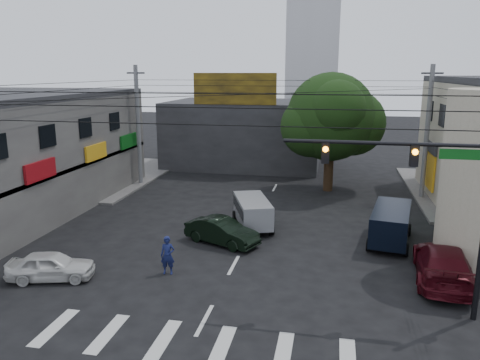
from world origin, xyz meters
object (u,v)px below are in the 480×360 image
(dark_sedan, at_px, (222,231))
(navy_van, at_px, (391,226))
(maroon_sedan, at_px, (443,263))
(silver_minivan, at_px, (252,213))
(traffic_gantry, at_px, (437,187))
(white_compact, at_px, (51,266))
(utility_pole_far_right, at_px, (427,133))
(traffic_officer, at_px, (168,255))
(utility_pole_far_left, at_px, (138,126))
(street_tree, at_px, (331,117))

(dark_sedan, relative_size, navy_van, 0.87)
(maroon_sedan, height_order, silver_minivan, silver_minivan)
(traffic_gantry, distance_m, navy_van, 8.42)
(white_compact, xyz_separation_m, maroon_sedan, (16.39, 3.18, 0.17))
(dark_sedan, height_order, white_compact, dark_sedan)
(utility_pole_far_right, relative_size, white_compact, 2.38)
(navy_van, height_order, traffic_officer, navy_van)
(traffic_gantry, bearing_deg, utility_pole_far_left, 137.14)
(street_tree, relative_size, utility_pole_far_right, 0.95)
(dark_sedan, height_order, navy_van, navy_van)
(utility_pole_far_left, distance_m, silver_minivan, 14.02)
(white_compact, relative_size, traffic_officer, 2.25)
(traffic_officer, bearing_deg, street_tree, 60.45)
(silver_minivan, xyz_separation_m, navy_van, (7.43, -0.97, 0.08))
(utility_pole_far_left, xyz_separation_m, maroon_sedan, (19.54, -13.82, -3.81))
(traffic_gantry, distance_m, dark_sedan, 11.40)
(white_compact, bearing_deg, silver_minivan, -55.96)
(silver_minivan, distance_m, navy_van, 7.49)
(street_tree, distance_m, maroon_sedan, 16.34)
(traffic_gantry, xyz_separation_m, dark_sedan, (-9.01, 5.62, -4.17))
(traffic_officer, bearing_deg, traffic_gantry, -15.94)
(dark_sedan, height_order, silver_minivan, silver_minivan)
(utility_pole_far_left, relative_size, silver_minivan, 2.16)
(traffic_gantry, distance_m, utility_pole_far_left, 25.00)
(white_compact, bearing_deg, traffic_gantry, -105.11)
(utility_pole_far_right, distance_m, maroon_sedan, 14.41)
(dark_sedan, height_order, maroon_sedan, maroon_sedan)
(dark_sedan, bearing_deg, street_tree, 0.94)
(traffic_gantry, height_order, white_compact, traffic_gantry)
(utility_pole_far_right, height_order, navy_van, utility_pole_far_right)
(utility_pole_far_right, height_order, maroon_sedan, utility_pole_far_right)
(traffic_gantry, bearing_deg, maroon_sedan, 69.05)
(utility_pole_far_right, relative_size, dark_sedan, 2.17)
(navy_van, bearing_deg, traffic_officer, 130.68)
(street_tree, bearing_deg, utility_pole_far_left, -176.05)
(utility_pole_far_right, height_order, silver_minivan, utility_pole_far_right)
(street_tree, bearing_deg, silver_minivan, -112.98)
(navy_van, xyz_separation_m, traffic_officer, (-10.01, -5.91, -0.07))
(utility_pole_far_left, height_order, utility_pole_far_right, same)
(street_tree, relative_size, dark_sedan, 2.05)
(street_tree, relative_size, silver_minivan, 2.05)
(navy_van, distance_m, traffic_officer, 11.62)
(dark_sedan, distance_m, navy_van, 8.74)
(utility_pole_far_left, bearing_deg, dark_sedan, -50.71)
(traffic_gantry, height_order, utility_pole_far_left, utility_pole_far_left)
(street_tree, bearing_deg, dark_sedan, -112.69)
(utility_pole_far_right, bearing_deg, traffic_gantry, -98.94)
(street_tree, bearing_deg, navy_van, -72.33)
(traffic_gantry, bearing_deg, silver_minivan, 133.15)
(street_tree, xyz_separation_m, navy_van, (3.36, -10.56, -4.55))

